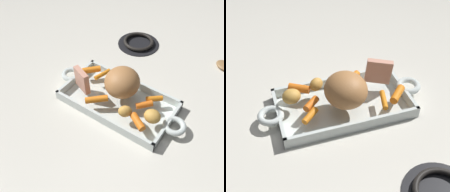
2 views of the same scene
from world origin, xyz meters
TOP-DOWN VIEW (x-y plane):
  - ground_plane at (0.00, 0.00)m, footprint 2.12×2.12m
  - roasting_dish at (0.00, 0.00)m, footprint 0.47×0.20m
  - pork_roast at (0.00, 0.02)m, footprint 0.14×0.15m
  - roast_slice_thin at (-0.12, -0.04)m, footprint 0.08×0.05m
  - baby_carrot_southwest at (0.10, 0.05)m, footprint 0.05×0.05m
  - baby_carrot_long at (-0.04, -0.06)m, footprint 0.07×0.06m
  - baby_carrot_center_right at (-0.14, 0.04)m, footprint 0.06×0.06m
  - baby_carrot_northeast at (0.11, -0.06)m, footprint 0.06×0.05m
  - baby_carrot_southeast at (0.09, 0.01)m, footprint 0.05×0.05m
  - baby_carrot_northwest at (-0.10, 0.05)m, footprint 0.03×0.07m
  - potato_corner at (0.06, -0.06)m, footprint 0.05×0.05m
  - potato_whole at (0.14, -0.03)m, footprint 0.05×0.05m

SIDE VIEW (x-z plane):
  - ground_plane at x=0.00m, z-range 0.00..0.00m
  - roasting_dish at x=0.00m, z-range -0.01..0.03m
  - baby_carrot_northwest at x=-0.10m, z-range 0.04..0.05m
  - baby_carrot_southwest at x=0.10m, z-range 0.04..0.06m
  - baby_carrot_southeast at x=0.09m, z-range 0.03..0.06m
  - baby_carrot_long at x=-0.04m, z-range 0.03..0.06m
  - baby_carrot_center_right at x=-0.14m, z-range 0.04..0.06m
  - baby_carrot_northeast at x=0.11m, z-range 0.04..0.06m
  - potato_corner at x=0.06m, z-range 0.04..0.07m
  - potato_whole at x=0.14m, z-range 0.04..0.08m
  - roast_slice_thin at x=-0.12m, z-range 0.03..0.11m
  - pork_roast at x=0.00m, z-range 0.04..0.13m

